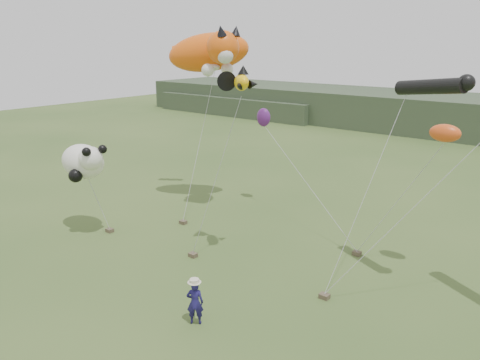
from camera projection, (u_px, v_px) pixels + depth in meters
name	position (u px, v px, depth m)	size (l,w,h in m)	color
ground	(174.00, 314.00, 17.40)	(120.00, 120.00, 0.00)	#385123
headland	(447.00, 115.00, 52.15)	(90.00, 13.00, 4.00)	#2D3D28
festival_attendant	(195.00, 302.00, 16.58)	(0.61, 0.40, 1.66)	#1B1552
sandbag_anchors	(226.00, 248.00, 22.68)	(12.61, 5.92, 0.19)	brown
cat_kite	(211.00, 52.00, 27.00)	(6.44, 4.60, 2.90)	#EA590E
fish_kite	(236.00, 81.00, 20.04)	(2.38, 1.56, 1.14)	yellow
panda_kite	(84.00, 161.00, 24.12)	(3.18, 2.05, 1.97)	white
misc_kites	(341.00, 124.00, 23.35)	(12.27, 3.48, 1.69)	#E04F19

